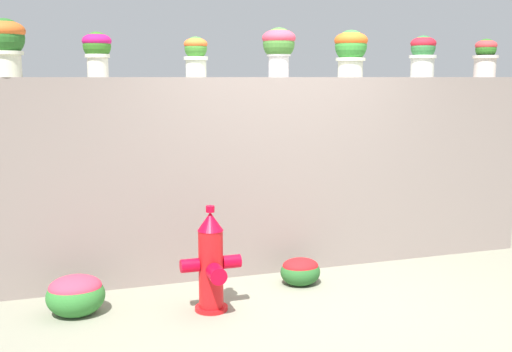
{
  "coord_description": "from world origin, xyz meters",
  "views": [
    {
      "loc": [
        -1.98,
        -4.3,
        1.88
      ],
      "look_at": [
        -0.26,
        0.99,
        0.97
      ],
      "focal_mm": 42.72,
      "sensor_mm": 36.0,
      "label": 1
    }
  ],
  "objects_px": {
    "flower_bush_left": "(300,270)",
    "fire_hydrant": "(211,264)",
    "potted_plant_3": "(279,46)",
    "potted_plant_4": "(351,49)",
    "potted_plant_5": "(423,53)",
    "potted_plant_1": "(97,49)",
    "flower_bush_right": "(76,293)",
    "potted_plant_6": "(485,56)",
    "potted_plant_0": "(5,41)",
    "potted_plant_2": "(196,53)"
  },
  "relations": [
    {
      "from": "potted_plant_0",
      "to": "potted_plant_3",
      "type": "xyz_separation_m",
      "value": [
        2.4,
        0.08,
        0.01
      ]
    },
    {
      "from": "flower_bush_left",
      "to": "fire_hydrant",
      "type": "bearing_deg",
      "value": -158.15
    },
    {
      "from": "potted_plant_3",
      "to": "fire_hydrant",
      "type": "height_order",
      "value": "potted_plant_3"
    },
    {
      "from": "potted_plant_4",
      "to": "potted_plant_5",
      "type": "xyz_separation_m",
      "value": [
        0.81,
        -0.01,
        -0.03
      ]
    },
    {
      "from": "potted_plant_3",
      "to": "flower_bush_left",
      "type": "height_order",
      "value": "potted_plant_3"
    },
    {
      "from": "potted_plant_3",
      "to": "potted_plant_2",
      "type": "bearing_deg",
      "value": -175.03
    },
    {
      "from": "potted_plant_6",
      "to": "potted_plant_5",
      "type": "bearing_deg",
      "value": -178.11
    },
    {
      "from": "potted_plant_3",
      "to": "fire_hydrant",
      "type": "xyz_separation_m",
      "value": [
        -0.91,
        -0.93,
        -1.78
      ]
    },
    {
      "from": "potted_plant_5",
      "to": "potted_plant_6",
      "type": "relative_size",
      "value": 1.04
    },
    {
      "from": "potted_plant_5",
      "to": "fire_hydrant",
      "type": "distance_m",
      "value": 3.12
    },
    {
      "from": "potted_plant_0",
      "to": "potted_plant_4",
      "type": "xyz_separation_m",
      "value": [
        3.14,
        0.02,
        -0.02
      ]
    },
    {
      "from": "potted_plant_6",
      "to": "flower_bush_right",
      "type": "xyz_separation_m",
      "value": [
        -4.28,
        -0.63,
        -1.93
      ]
    },
    {
      "from": "potted_plant_1",
      "to": "flower_bush_left",
      "type": "relative_size",
      "value": 1.03
    },
    {
      "from": "flower_bush_left",
      "to": "flower_bush_right",
      "type": "relative_size",
      "value": 0.8
    },
    {
      "from": "potted_plant_0",
      "to": "potted_plant_3",
      "type": "distance_m",
      "value": 2.41
    },
    {
      "from": "potted_plant_4",
      "to": "potted_plant_6",
      "type": "bearing_deg",
      "value": 0.44
    },
    {
      "from": "potted_plant_2",
      "to": "flower_bush_right",
      "type": "distance_m",
      "value": 2.31
    },
    {
      "from": "potted_plant_3",
      "to": "potted_plant_5",
      "type": "distance_m",
      "value": 1.54
    },
    {
      "from": "flower_bush_left",
      "to": "potted_plant_4",
      "type": "bearing_deg",
      "value": 35.47
    },
    {
      "from": "potted_plant_1",
      "to": "potted_plant_2",
      "type": "relative_size",
      "value": 1.07
    },
    {
      "from": "potted_plant_5",
      "to": "flower_bush_right",
      "type": "relative_size",
      "value": 0.9
    },
    {
      "from": "potted_plant_4",
      "to": "potted_plant_5",
      "type": "relative_size",
      "value": 1.09
    },
    {
      "from": "potted_plant_2",
      "to": "potted_plant_6",
      "type": "relative_size",
      "value": 0.89
    },
    {
      "from": "potted_plant_5",
      "to": "flower_bush_right",
      "type": "height_order",
      "value": "potted_plant_5"
    },
    {
      "from": "potted_plant_4",
      "to": "flower_bush_left",
      "type": "distance_m",
      "value": 2.2
    },
    {
      "from": "potted_plant_6",
      "to": "fire_hydrant",
      "type": "height_order",
      "value": "potted_plant_6"
    },
    {
      "from": "potted_plant_1",
      "to": "flower_bush_right",
      "type": "bearing_deg",
      "value": -115.13
    },
    {
      "from": "potted_plant_3",
      "to": "fire_hydrant",
      "type": "distance_m",
      "value": 2.21
    },
    {
      "from": "potted_plant_2",
      "to": "potted_plant_6",
      "type": "height_order",
      "value": "potted_plant_6"
    },
    {
      "from": "potted_plant_0",
      "to": "potted_plant_2",
      "type": "relative_size",
      "value": 1.32
    },
    {
      "from": "potted_plant_3",
      "to": "potted_plant_4",
      "type": "distance_m",
      "value": 0.73
    },
    {
      "from": "potted_plant_1",
      "to": "potted_plant_3",
      "type": "relative_size",
      "value": 0.82
    },
    {
      "from": "potted_plant_2",
      "to": "fire_hydrant",
      "type": "height_order",
      "value": "potted_plant_2"
    },
    {
      "from": "potted_plant_5",
      "to": "flower_bush_left",
      "type": "xyz_separation_m",
      "value": [
        -1.52,
        -0.49,
        -1.99
      ]
    },
    {
      "from": "potted_plant_1",
      "to": "flower_bush_left",
      "type": "bearing_deg",
      "value": -16.28
    },
    {
      "from": "potted_plant_5",
      "to": "potted_plant_6",
      "type": "distance_m",
      "value": 0.78
    },
    {
      "from": "potted_plant_4",
      "to": "potted_plant_5",
      "type": "bearing_deg",
      "value": -0.97
    },
    {
      "from": "potted_plant_6",
      "to": "potted_plant_4",
      "type": "bearing_deg",
      "value": -179.56
    },
    {
      "from": "potted_plant_4",
      "to": "potted_plant_5",
      "type": "distance_m",
      "value": 0.81
    },
    {
      "from": "flower_bush_left",
      "to": "potted_plant_0",
      "type": "bearing_deg",
      "value": 168.73
    },
    {
      "from": "potted_plant_4",
      "to": "flower_bush_left",
      "type": "xyz_separation_m",
      "value": [
        -0.71,
        -0.51,
        -2.02
      ]
    },
    {
      "from": "potted_plant_2",
      "to": "fire_hydrant",
      "type": "bearing_deg",
      "value": -96.04
    },
    {
      "from": "potted_plant_2",
      "to": "flower_bush_right",
      "type": "xyz_separation_m",
      "value": [
        -1.14,
        -0.6,
        -1.92
      ]
    },
    {
      "from": "fire_hydrant",
      "to": "potted_plant_2",
      "type": "bearing_deg",
      "value": 83.96
    },
    {
      "from": "fire_hydrant",
      "to": "flower_bush_left",
      "type": "height_order",
      "value": "fire_hydrant"
    },
    {
      "from": "potted_plant_2",
      "to": "potted_plant_5",
      "type": "bearing_deg",
      "value": 0.16
    },
    {
      "from": "fire_hydrant",
      "to": "potted_plant_3",
      "type": "bearing_deg",
      "value": 45.66
    },
    {
      "from": "flower_bush_right",
      "to": "potted_plant_3",
      "type": "bearing_deg",
      "value": 18.81
    },
    {
      "from": "potted_plant_6",
      "to": "flower_bush_left",
      "type": "distance_m",
      "value": 3.07
    },
    {
      "from": "potted_plant_1",
      "to": "potted_plant_2",
      "type": "bearing_deg",
      "value": -0.53
    }
  ]
}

